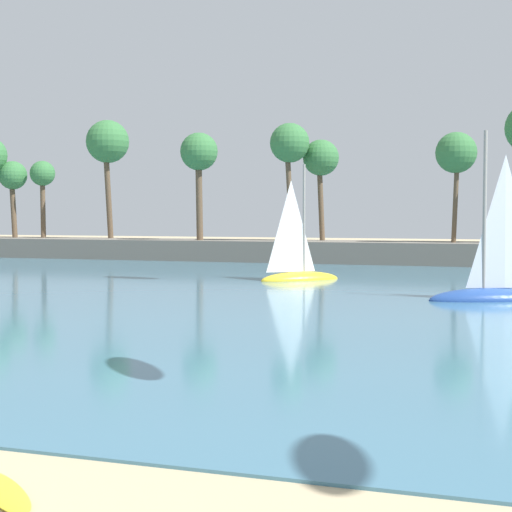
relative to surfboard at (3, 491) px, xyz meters
name	(u,v)px	position (x,y,z in m)	size (l,w,h in m)	color
sea	(438,270)	(1.53, 48.21, -0.01)	(220.00, 92.89, 0.06)	teal
palm_headland	(442,213)	(1.17, 54.67, 4.09)	(103.48, 6.34, 13.21)	slate
surfboard	(3,491)	(0.00, 0.00, 0.00)	(2.10, 0.52, 0.08)	yellow
sailboat_near_shore	(492,284)	(5.84, 28.32, 0.77)	(5.93, 4.00, 8.32)	#234793
sailboat_toward_headland	(298,269)	(-5.56, 36.34, 0.69)	(4.82, 4.63, 7.46)	yellow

